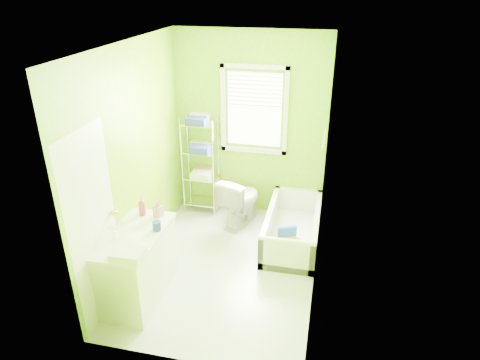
% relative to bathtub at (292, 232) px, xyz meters
% --- Properties ---
extents(ground, '(2.90, 2.90, 0.00)m').
position_rel_bathtub_xyz_m(ground, '(-0.71, -0.70, -0.15)').
color(ground, silver).
rests_on(ground, ground).
extents(room_envelope, '(2.14, 2.94, 2.62)m').
position_rel_bathtub_xyz_m(room_envelope, '(-0.71, -0.70, 1.40)').
color(room_envelope, '#77AE08').
rests_on(room_envelope, ground).
extents(window, '(0.92, 0.05, 1.22)m').
position_rel_bathtub_xyz_m(window, '(-0.66, 0.72, 1.47)').
color(window, white).
rests_on(window, ground).
extents(door, '(0.09, 0.80, 2.00)m').
position_rel_bathtub_xyz_m(door, '(-1.75, -1.70, 0.85)').
color(door, white).
rests_on(door, ground).
extents(right_wall_decor, '(0.04, 1.48, 1.17)m').
position_rel_bathtub_xyz_m(right_wall_decor, '(0.32, -0.72, 1.17)').
color(right_wall_decor, '#460815').
rests_on(right_wall_decor, ground).
extents(bathtub, '(0.67, 1.44, 0.46)m').
position_rel_bathtub_xyz_m(bathtub, '(0.00, 0.00, 0.00)').
color(bathtub, white).
rests_on(bathtub, ground).
extents(toilet, '(0.61, 0.80, 0.73)m').
position_rel_bathtub_xyz_m(toilet, '(-0.77, 0.33, 0.22)').
color(toilet, white).
rests_on(toilet, ground).
extents(vanity, '(0.54, 1.04, 0.99)m').
position_rel_bathtub_xyz_m(vanity, '(-1.51, -1.40, 0.27)').
color(vanity, white).
rests_on(vanity, ground).
extents(wire_shelf_unit, '(0.49, 0.39, 1.46)m').
position_rel_bathtub_xyz_m(wire_shelf_unit, '(-1.39, 0.59, 0.74)').
color(wire_shelf_unit, silver).
rests_on(wire_shelf_unit, ground).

